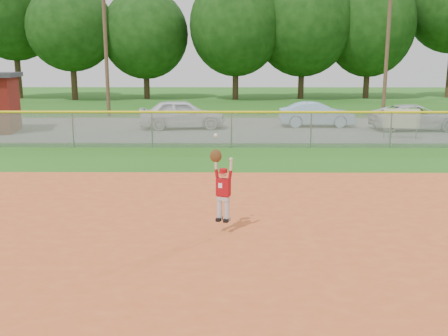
{
  "coord_description": "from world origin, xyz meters",
  "views": [
    {
      "loc": [
        -0.13,
        -10.76,
        3.57
      ],
      "look_at": [
        -0.23,
        0.75,
        1.1
      ],
      "focal_mm": 40.0,
      "sensor_mm": 36.0,
      "label": 1
    }
  ],
  "objects_px": {
    "car_white_b": "(416,117)",
    "car_white_a": "(182,114)",
    "ballplayer": "(222,186)",
    "car_blue": "(317,114)",
    "sponsor_sign": "(401,119)"
  },
  "relations": [
    {
      "from": "car_white_b",
      "to": "car_white_a",
      "type": "bearing_deg",
      "value": 86.64
    },
    {
      "from": "car_white_b",
      "to": "ballplayer",
      "type": "distance_m",
      "value": 18.97
    },
    {
      "from": "car_white_b",
      "to": "ballplayer",
      "type": "height_order",
      "value": "ballplayer"
    },
    {
      "from": "sponsor_sign",
      "to": "ballplayer",
      "type": "height_order",
      "value": "ballplayer"
    },
    {
      "from": "sponsor_sign",
      "to": "car_blue",
      "type": "bearing_deg",
      "value": 124.82
    },
    {
      "from": "car_white_a",
      "to": "ballplayer",
      "type": "xyz_separation_m",
      "value": [
        2.35,
        -16.59,
        0.23
      ]
    },
    {
      "from": "car_blue",
      "to": "car_white_b",
      "type": "distance_m",
      "value": 5.13
    },
    {
      "from": "car_blue",
      "to": "car_white_b",
      "type": "height_order",
      "value": "car_blue"
    },
    {
      "from": "sponsor_sign",
      "to": "ballplayer",
      "type": "relative_size",
      "value": 0.86
    },
    {
      "from": "car_white_b",
      "to": "ballplayer",
      "type": "relative_size",
      "value": 2.58
    },
    {
      "from": "car_white_a",
      "to": "car_white_b",
      "type": "relative_size",
      "value": 0.96
    },
    {
      "from": "car_blue",
      "to": "sponsor_sign",
      "type": "distance_m",
      "value": 5.45
    },
    {
      "from": "car_blue",
      "to": "car_white_b",
      "type": "bearing_deg",
      "value": -105.14
    },
    {
      "from": "ballplayer",
      "to": "sponsor_sign",
      "type": "bearing_deg",
      "value": 58.09
    },
    {
      "from": "car_blue",
      "to": "sponsor_sign",
      "type": "height_order",
      "value": "sponsor_sign"
    }
  ]
}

